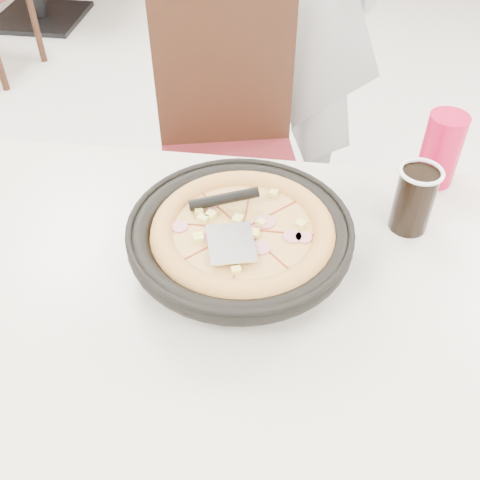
# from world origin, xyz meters

# --- Properties ---
(floor) EXTENTS (7.00, 7.00, 0.00)m
(floor) POSITION_xyz_m (0.00, 0.00, 0.00)
(floor) COLOR silver
(floor) RESTS_ON ground
(main_table) EXTENTS (1.26, 0.90, 0.75)m
(main_table) POSITION_xyz_m (-0.32, -0.23, 0.38)
(main_table) COLOR silver
(main_table) RESTS_ON floor
(chair_far) EXTENTS (0.51, 0.51, 0.95)m
(chair_far) POSITION_xyz_m (-0.35, 0.47, 0.47)
(chair_far) COLOR black
(chair_far) RESTS_ON floor
(trivet) EXTENTS (0.13, 0.13, 0.04)m
(trivet) POSITION_xyz_m (-0.29, -0.19, 0.77)
(trivet) COLOR black
(trivet) RESTS_ON main_table
(pizza_pan) EXTENTS (0.38, 0.38, 0.01)m
(pizza_pan) POSITION_xyz_m (-0.24, -0.16, 0.79)
(pizza_pan) COLOR black
(pizza_pan) RESTS_ON trivet
(pizza) EXTENTS (0.36, 0.36, 0.02)m
(pizza) POSITION_xyz_m (-0.23, -0.17, 0.81)
(pizza) COLOR gold
(pizza) RESTS_ON pizza_pan
(pizza_server) EXTENTS (0.10, 0.12, 0.00)m
(pizza_server) POSITION_xyz_m (-0.25, -0.22, 0.84)
(pizza_server) COLOR silver
(pizza_server) RESTS_ON pizza
(cola_glass) EXTENTS (0.08, 0.08, 0.13)m
(cola_glass) POSITION_xyz_m (0.08, -0.03, 0.81)
(cola_glass) COLOR black
(cola_glass) RESTS_ON main_table
(red_cup) EXTENTS (0.09, 0.09, 0.16)m
(red_cup) POSITION_xyz_m (0.15, 0.14, 0.83)
(red_cup) COLOR #BD0C35
(red_cup) RESTS_ON main_table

